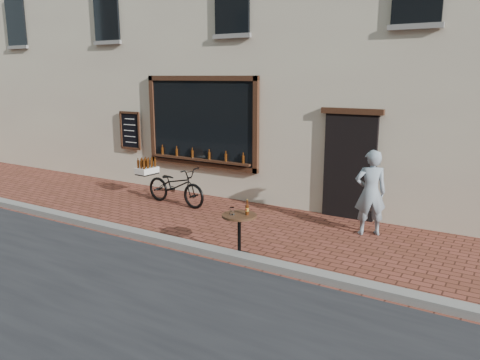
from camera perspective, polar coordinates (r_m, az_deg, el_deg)
The scene contains 5 objects.
ground at distance 8.26m, azimuth -8.01°, elevation -8.55°, with size 90.00×90.00×0.00m, color #5E2C1E.
kerb at distance 8.38m, azimuth -7.15°, elevation -7.76°, with size 90.00×0.25×0.12m, color slate.
cargo_bicycle at distance 11.04m, azimuth -7.98°, elevation -0.63°, with size 2.03×0.74×0.97m.
bistro_table at distance 7.73m, azimuth -0.07°, elevation -5.73°, with size 0.58×0.58×0.99m.
pedestrian at distance 9.12m, azimuth 15.61°, elevation -1.50°, with size 0.60×0.39×1.63m, color gray.
Camera 1 is at (4.96, -5.90, 2.95)m, focal length 35.00 mm.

